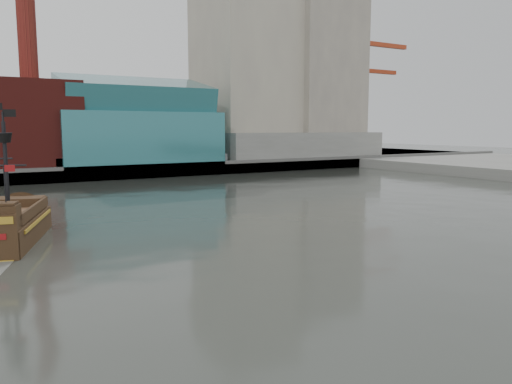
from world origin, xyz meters
TOP-DOWN VIEW (x-y plane):
  - ground at (0.00, 0.00)m, footprint 400.00×400.00m
  - promenade_far at (0.00, 92.00)m, footprint 220.00×60.00m
  - seawall at (0.00, 62.50)m, footprint 220.00×1.00m
  - skyline at (5.21, 84.56)m, footprint 149.00×45.00m
  - crane_a at (78.63, 82.00)m, footprint 22.50×4.00m
  - crane_b at (88.23, 92.00)m, footprint 19.10×4.00m
  - pirate_ship at (-17.18, 18.52)m, footprint 9.35×16.47m

SIDE VIEW (x-z plane):
  - ground at x=0.00m, z-range 0.00..0.00m
  - promenade_far at x=0.00m, z-range 0.00..2.00m
  - pirate_ship at x=-17.18m, z-range -4.84..6.98m
  - seawall at x=0.00m, z-range 0.00..2.60m
  - crane_b at x=88.23m, z-range 2.45..28.70m
  - crane_a at x=78.63m, z-range 2.99..35.24m
  - skyline at x=5.21m, z-range -6.45..55.55m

